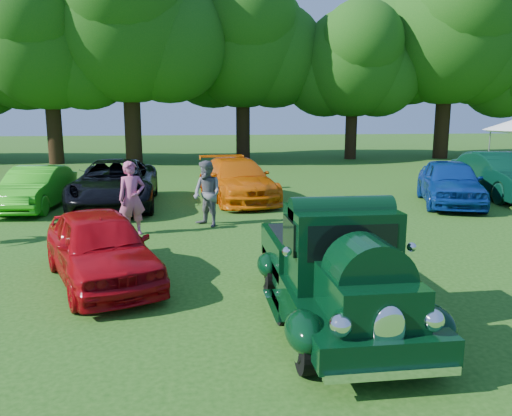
{
  "coord_description": "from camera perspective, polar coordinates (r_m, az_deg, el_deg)",
  "views": [
    {
      "loc": [
        -0.73,
        -7.46,
        2.98
      ],
      "look_at": [
        0.54,
        2.25,
        1.1
      ],
      "focal_mm": 35.0,
      "sensor_mm": 36.0,
      "label": 1
    }
  ],
  "objects": [
    {
      "name": "ground",
      "position": [
        8.07,
        -1.74,
        -10.82
      ],
      "size": [
        120.0,
        120.0,
        0.0
      ],
      "primitive_type": "plane",
      "color": "#1C4C11",
      "rests_on": "ground"
    },
    {
      "name": "hero_pickup",
      "position": [
        7.34,
        9.06,
        -7.1
      ],
      "size": [
        2.02,
        4.34,
        1.7
      ],
      "color": "black",
      "rests_on": "ground"
    },
    {
      "name": "red_convertible",
      "position": [
        9.27,
        -17.38,
        -4.24
      ],
      "size": [
        2.82,
        4.08,
        1.29
      ],
      "primitive_type": "imported",
      "rotation": [
        0.0,
        0.0,
        0.38
      ],
      "color": "#A2060E",
      "rests_on": "ground"
    },
    {
      "name": "back_car_lime",
      "position": [
        17.0,
        -23.85,
        2.09
      ],
      "size": [
        1.7,
        4.09,
        1.32
      ],
      "primitive_type": "imported",
      "rotation": [
        0.0,
        0.0,
        -0.08
      ],
      "color": "green",
      "rests_on": "ground"
    },
    {
      "name": "back_car_black",
      "position": [
        16.51,
        -15.77,
        2.69
      ],
      "size": [
        2.66,
        5.46,
        1.5
      ],
      "primitive_type": "imported",
      "rotation": [
        0.0,
        0.0,
        0.03
      ],
      "color": "black",
      "rests_on": "ground"
    },
    {
      "name": "back_car_orange",
      "position": [
        17.08,
        -2.2,
        3.25
      ],
      "size": [
        2.78,
        5.18,
        1.43
      ],
      "primitive_type": "imported",
      "rotation": [
        0.0,
        0.0,
        0.16
      ],
      "color": "#DD6207",
      "rests_on": "ground"
    },
    {
      "name": "back_car_blue",
      "position": [
        17.47,
        21.29,
        2.77
      ],
      "size": [
        3.08,
        4.69,
        1.49
      ],
      "primitive_type": "imported",
      "rotation": [
        0.0,
        0.0,
        -0.33
      ],
      "color": "navy",
      "rests_on": "ground"
    },
    {
      "name": "back_car_green",
      "position": [
        19.63,
        26.26,
        3.36
      ],
      "size": [
        2.14,
        4.97,
        1.59
      ],
      "primitive_type": "imported",
      "rotation": [
        0.0,
        0.0,
        -0.1
      ],
      "color": "black",
      "rests_on": "ground"
    },
    {
      "name": "spectator_pink",
      "position": [
        12.6,
        -13.99,
        1.08
      ],
      "size": [
        0.77,
        0.63,
        1.82
      ],
      "primitive_type": "imported",
      "rotation": [
        0.0,
        0.0,
        0.34
      ],
      "color": "#B94C79",
      "rests_on": "ground"
    },
    {
      "name": "spectator_grey",
      "position": [
        13.2,
        -5.61,
        1.64
      ],
      "size": [
        1.05,
        1.08,
        1.75
      ],
      "primitive_type": "imported",
      "rotation": [
        0.0,
        0.0,
        -0.89
      ],
      "color": "slate",
      "rests_on": "ground"
    },
    {
      "name": "tree_line",
      "position": [
        31.55,
        -6.87,
        18.04
      ],
      "size": [
        61.12,
        10.81,
        12.29
      ],
      "color": "#302110",
      "rests_on": "ground"
    }
  ]
}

